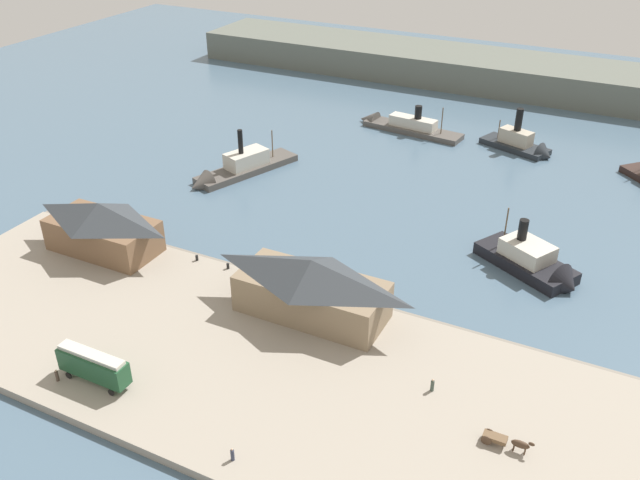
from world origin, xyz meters
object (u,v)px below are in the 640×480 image
horse_cart (506,441)px  pedestrian_walking_east (432,385)px  mooring_post_center_west (228,266)px  mooring_post_east (197,258)px  ferry_shed_east_terminal (102,226)px  ferry_outer_harbor (400,125)px  ferry_near_quay (523,145)px  ferry_shed_central_terminal (312,287)px  pedestrian_walking_west (57,376)px  pedestrian_near_east_shed (232,455)px  ferry_moored_east (535,264)px  ferry_moored_west (235,170)px  street_tram (93,365)px

horse_cart → pedestrian_walking_east: (-9.93, 4.92, -0.12)m
mooring_post_center_west → mooring_post_east: bearing=-178.2°
pedestrian_walking_east → ferry_shed_east_terminal: bearing=172.2°
mooring_post_center_west → ferry_outer_harbor: size_ratio=0.03×
mooring_post_east → ferry_near_quay: ferry_near_quay is taller
horse_cart → ferry_shed_central_terminal: bearing=157.5°
pedestrian_walking_west → ferry_near_quay: 107.51m
mooring_post_east → ferry_outer_harbor: 71.88m
pedestrian_walking_east → mooring_post_east: (-42.80, 11.83, -0.37)m
mooring_post_east → pedestrian_near_east_shed: bearing=-49.3°
pedestrian_near_east_shed → ferry_moored_east: 57.64m
mooring_post_center_west → ferry_near_quay: bearing=66.6°
ferry_shed_east_terminal → ferry_moored_west: bearing=86.9°
ferry_shed_central_terminal → pedestrian_walking_east: size_ratio=11.82×
street_tram → ferry_near_quay: 104.23m
ferry_outer_harbor → ferry_moored_east: (41.09, -49.49, 0.47)m
mooring_post_east → ferry_shed_central_terminal: bearing=-10.8°
ferry_shed_east_terminal → horse_cart: size_ratio=3.24×
pedestrian_walking_west → ferry_moored_east: (47.33, 52.65, -0.32)m
horse_cart → ferry_moored_east: bearing=96.3°
pedestrian_walking_east → ferry_moored_west: size_ratio=0.07×
pedestrian_walking_east → mooring_post_east: 44.41m
street_tram → pedestrian_walking_west: street_tram is taller
pedestrian_walking_west → mooring_post_center_west: (4.63, 30.83, -0.32)m
street_tram → mooring_post_east: size_ratio=10.74×
pedestrian_walking_east → mooring_post_center_west: pedestrian_walking_east is taller
ferry_shed_east_terminal → ferry_moored_east: (63.66, 25.85, -3.86)m
mooring_post_east → ferry_outer_harbor: (7.34, 71.50, -0.47)m
ferry_shed_central_terminal → mooring_post_east: size_ratio=23.53×
street_tram → mooring_post_center_west: bearing=89.4°
pedestrian_walking_east → mooring_post_center_west: (-37.08, 12.01, -0.37)m
mooring_post_east → pedestrian_walking_east: bearing=-15.4°
ferry_shed_east_terminal → ferry_moored_east: bearing=22.1°
pedestrian_walking_west → mooring_post_east: pedestrian_walking_west is taller
ferry_outer_harbor → pedestrian_near_east_shed: bearing=-79.1°
ferry_near_quay → horse_cart: bearing=-79.4°
ferry_shed_east_terminal → ferry_shed_central_terminal: 37.93m
ferry_moored_east → ferry_outer_harbor: bearing=129.7°
ferry_outer_harbor → ferry_near_quay: bearing=-1.1°
pedestrian_walking_west → ferry_outer_harbor: (6.24, 102.15, -0.79)m
ferry_outer_harbor → ferry_shed_east_terminal: bearing=-106.7°
ferry_near_quay → ferry_outer_harbor: bearing=178.9°
street_tram → pedestrian_walking_east: 41.02m
ferry_moored_west → pedestrian_near_east_shed: bearing=-57.5°
horse_cart → pedestrian_near_east_shed: 29.58m
pedestrian_near_east_shed → horse_cart: bearing=30.0°
pedestrian_near_east_shed → pedestrian_walking_west: 26.04m
ferry_moored_west → ferry_near_quay: 63.17m
ferry_shed_east_terminal → pedestrian_near_east_shed: (42.35, -27.70, -3.54)m
ferry_shed_east_terminal → pedestrian_walking_west: ferry_shed_east_terminal is taller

